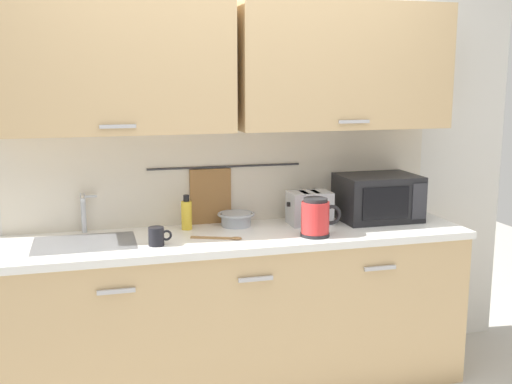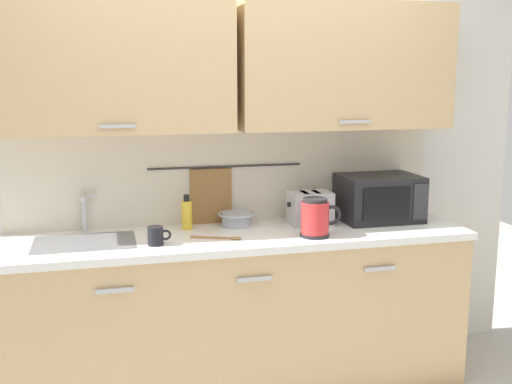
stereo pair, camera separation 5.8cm
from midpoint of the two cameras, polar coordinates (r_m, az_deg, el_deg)
counter_unit at (r=3.52m, az=-1.10°, el=-10.84°), size 2.53×0.64×0.90m
back_wall_assembly at (r=3.51m, az=-1.86°, el=6.98°), size 3.70×0.41×2.50m
sink_faucet at (r=3.49m, az=-15.09°, el=-1.34°), size 0.09×0.17×0.22m
microwave at (r=3.75m, az=11.72°, el=-0.53°), size 0.46×0.35×0.27m
electric_kettle at (r=3.32m, az=6.03°, el=-2.39°), size 0.23×0.16×0.21m
dish_soap_bottle at (r=3.48m, az=-5.92°, el=-2.03°), size 0.06×0.06×0.20m
mug_near_sink at (r=3.18m, az=-8.68°, el=-4.02°), size 0.12×0.08×0.09m
mixing_bowl at (r=3.54m, az=-1.34°, el=-2.43°), size 0.21×0.21×0.08m
toaster at (r=3.59m, az=5.47°, el=-1.48°), size 0.26×0.17×0.19m
wooden_spoon at (r=3.27m, az=-2.63°, el=-4.25°), size 0.27×0.13×0.01m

